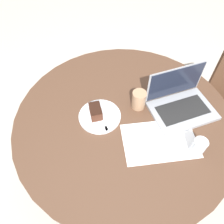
% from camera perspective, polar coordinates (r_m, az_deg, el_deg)
% --- Properties ---
extents(ground_plane, '(12.00, 12.00, 0.00)m').
position_cam_1_polar(ground_plane, '(1.81, 2.08, -15.64)').
color(ground_plane, '#B7AD9E').
extents(dining_table, '(1.14, 1.14, 0.77)m').
position_cam_1_polar(dining_table, '(1.28, 2.85, -5.81)').
color(dining_table, '#4C3323').
rests_on(dining_table, ground_plane).
extents(paper_document, '(0.37, 0.26, 0.00)m').
position_cam_1_polar(paper_document, '(1.08, 12.33, -7.30)').
color(paper_document, white).
rests_on(paper_document, dining_table).
extents(plate, '(0.22, 0.22, 0.01)m').
position_cam_1_polar(plate, '(1.13, -3.21, -1.10)').
color(plate, silver).
rests_on(plate, dining_table).
extents(cake_slice, '(0.06, 0.09, 0.06)m').
position_cam_1_polar(cake_slice, '(1.11, -4.32, 0.18)').
color(cake_slice, '#472619').
rests_on(cake_slice, plate).
extents(fork, '(0.03, 0.17, 0.00)m').
position_cam_1_polar(fork, '(1.10, -2.33, -2.19)').
color(fork, silver).
rests_on(fork, plate).
extents(coffee_glass, '(0.07, 0.07, 0.10)m').
position_cam_1_polar(coffee_glass, '(1.15, 7.01, 3.19)').
color(coffee_glass, '#997556').
rests_on(coffee_glass, dining_table).
extents(water_glass, '(0.06, 0.06, 0.09)m').
position_cam_1_polar(water_glass, '(1.06, 21.65, -8.50)').
color(water_glass, silver).
rests_on(water_glass, dining_table).
extents(laptop, '(0.35, 0.27, 0.21)m').
position_cam_1_polar(laptop, '(1.20, 17.47, 2.11)').
color(laptop, gray).
rests_on(laptop, dining_table).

